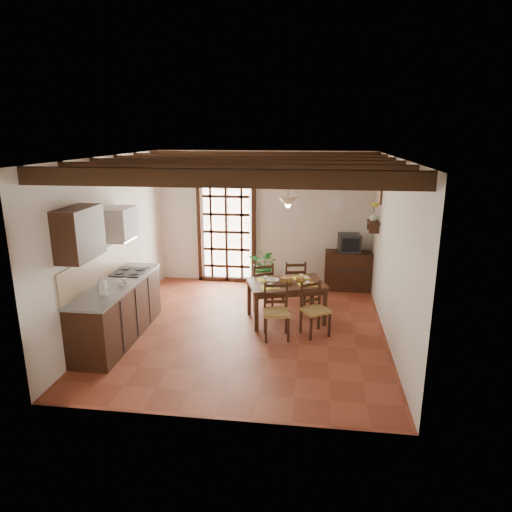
% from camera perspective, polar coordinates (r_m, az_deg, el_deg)
% --- Properties ---
extents(ground_plane, '(5.00, 5.00, 0.00)m').
position_cam_1_polar(ground_plane, '(7.69, -1.14, -9.06)').
color(ground_plane, brown).
extents(room_shell, '(4.52, 5.02, 2.81)m').
position_cam_1_polar(room_shell, '(7.13, -1.22, 4.35)').
color(room_shell, silver).
rests_on(room_shell, ground_plane).
extents(ceiling_beams, '(4.50, 4.34, 0.20)m').
position_cam_1_polar(ceiling_beams, '(7.02, -1.26, 11.37)').
color(ceiling_beams, black).
rests_on(ceiling_beams, room_shell).
extents(french_door, '(1.26, 0.11, 2.32)m').
position_cam_1_polar(french_door, '(9.76, -3.69, 3.48)').
color(french_door, white).
rests_on(french_door, ground_plane).
extents(kitchen_counter, '(0.64, 2.25, 1.38)m').
position_cam_1_polar(kitchen_counter, '(7.51, -16.89, -6.46)').
color(kitchen_counter, black).
rests_on(kitchen_counter, ground_plane).
extents(upper_cabinet, '(0.35, 0.80, 0.70)m').
position_cam_1_polar(upper_cabinet, '(6.57, -21.23, 2.65)').
color(upper_cabinet, black).
rests_on(upper_cabinet, room_shell).
extents(range_hood, '(0.38, 0.60, 0.54)m').
position_cam_1_polar(range_hood, '(7.68, -16.61, 3.88)').
color(range_hood, white).
rests_on(range_hood, room_shell).
extents(counter_items, '(0.50, 1.43, 0.25)m').
position_cam_1_polar(counter_items, '(7.42, -16.90, -2.72)').
color(counter_items, black).
rests_on(counter_items, kitchen_counter).
extents(dining_table, '(1.46, 1.17, 0.69)m').
position_cam_1_polar(dining_table, '(7.82, 3.77, -3.91)').
color(dining_table, '#3B2113').
rests_on(dining_table, ground_plane).
extents(chair_near_left, '(0.46, 0.45, 0.88)m').
position_cam_1_polar(chair_near_left, '(7.28, 2.55, -8.16)').
color(chair_near_left, olive).
rests_on(chair_near_left, ground_plane).
extents(chair_near_right, '(0.53, 0.53, 0.86)m').
position_cam_1_polar(chair_near_right, '(7.44, 7.33, -7.79)').
color(chair_near_right, olive).
rests_on(chair_near_right, ground_plane).
extents(chair_far_left, '(0.54, 0.53, 0.89)m').
position_cam_1_polar(chair_far_left, '(8.46, 0.58, -4.69)').
color(chair_far_left, olive).
rests_on(chair_far_left, ground_plane).
extents(chair_far_right, '(0.49, 0.47, 0.89)m').
position_cam_1_polar(chair_far_right, '(8.60, 4.73, -4.41)').
color(chair_far_right, olive).
rests_on(chair_far_right, ground_plane).
extents(table_setting, '(0.93, 0.62, 0.09)m').
position_cam_1_polar(table_setting, '(7.80, 3.78, -3.49)').
color(table_setting, yellow).
rests_on(table_setting, dining_table).
extents(table_bowl, '(0.23, 0.23, 0.05)m').
position_cam_1_polar(table_bowl, '(7.77, 2.08, -3.11)').
color(table_bowl, white).
rests_on(table_bowl, dining_table).
extents(sideboard, '(0.95, 0.44, 0.80)m').
position_cam_1_polar(sideboard, '(9.59, 11.40, -1.81)').
color(sideboard, black).
rests_on(sideboard, ground_plane).
extents(crt_tv, '(0.46, 0.43, 0.36)m').
position_cam_1_polar(crt_tv, '(9.43, 11.59, 1.62)').
color(crt_tv, black).
rests_on(crt_tv, sideboard).
extents(fuse_box, '(0.25, 0.03, 0.32)m').
position_cam_1_polar(fuse_box, '(9.52, 10.09, 6.49)').
color(fuse_box, white).
rests_on(fuse_box, room_shell).
extents(plant_pot, '(0.34, 0.34, 0.21)m').
position_cam_1_polar(plant_pot, '(9.46, 1.18, -3.58)').
color(plant_pot, maroon).
rests_on(plant_pot, ground_plane).
extents(potted_plant, '(2.06, 1.92, 1.84)m').
position_cam_1_polar(potted_plant, '(9.32, 1.20, -0.91)').
color(potted_plant, '#144C19').
rests_on(potted_plant, ground_plane).
extents(wall_shelf, '(0.20, 0.42, 0.20)m').
position_cam_1_polar(wall_shelf, '(8.75, 14.45, 3.88)').
color(wall_shelf, black).
rests_on(wall_shelf, room_shell).
extents(shelf_vase, '(0.15, 0.15, 0.15)m').
position_cam_1_polar(shelf_vase, '(8.73, 14.51, 4.78)').
color(shelf_vase, '#B2BFB2').
rests_on(shelf_vase, wall_shelf).
extents(shelf_flowers, '(0.14, 0.14, 0.36)m').
position_cam_1_polar(shelf_flowers, '(8.69, 14.60, 6.12)').
color(shelf_flowers, yellow).
rests_on(shelf_flowers, shelf_vase).
extents(framed_picture, '(0.03, 0.32, 0.32)m').
position_cam_1_polar(framed_picture, '(8.68, 15.23, 7.35)').
color(framed_picture, brown).
rests_on(framed_picture, room_shell).
extents(pendant_lamp, '(0.36, 0.36, 0.84)m').
position_cam_1_polar(pendant_lamp, '(7.56, 4.02, 6.96)').
color(pendant_lamp, black).
rests_on(pendant_lamp, room_shell).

